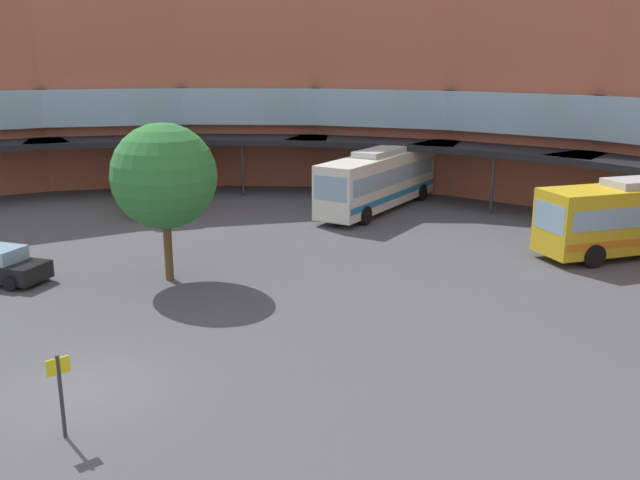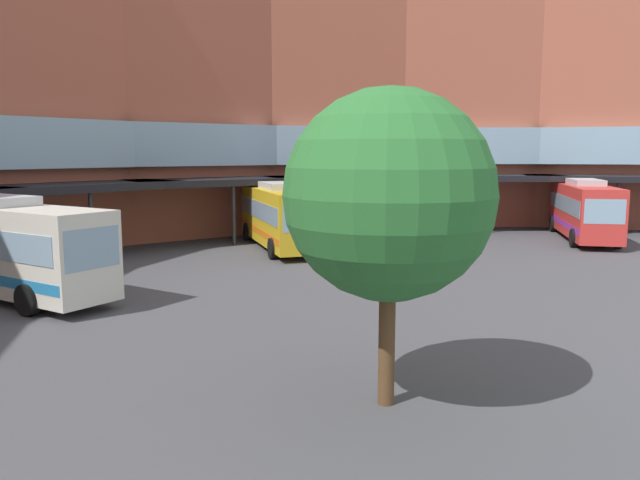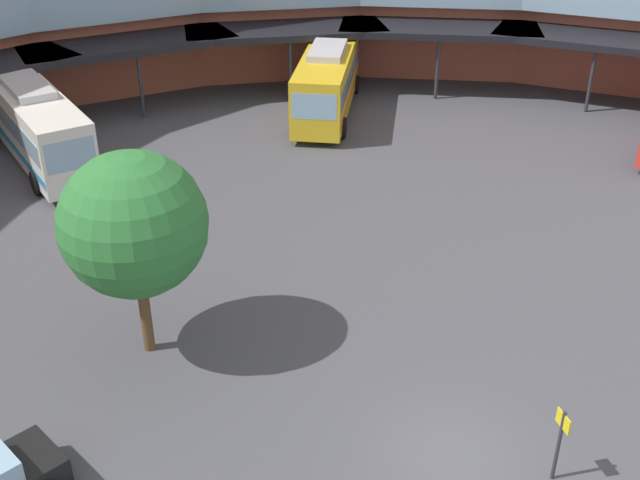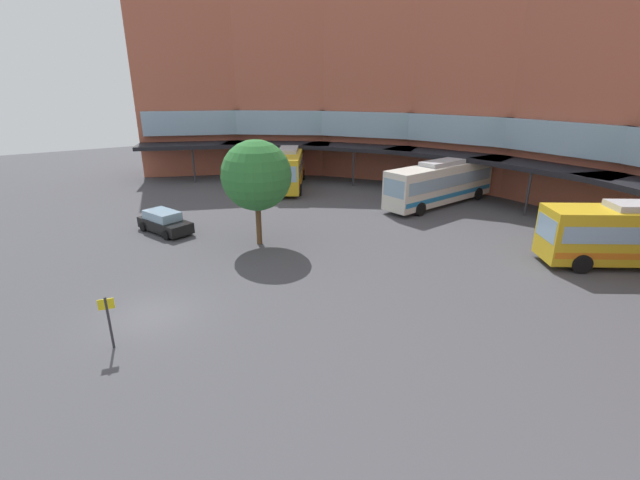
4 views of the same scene
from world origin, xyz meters
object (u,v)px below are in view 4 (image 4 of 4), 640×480
Objects in this scene: parked_car at (164,222)px; bus_0 at (638,234)px; bus_1 at (289,167)px; bus_2 at (441,182)px; stop_sign_post at (108,317)px; plaza_tree at (256,176)px.

bus_0 is at bearing 27.58° from parked_car.
bus_0 is 0.98× the size of bus_1.
stop_sign_post is (8.09, -27.94, -0.55)m from bus_2.
stop_sign_post is at bearing -40.21° from parked_car.
bus_2 is at bearing 58.49° from parked_car.
stop_sign_post is at bearing -9.76° from bus_1.
bus_2 is 17.81m from plaza_tree.
bus_2 is 22.94m from parked_car.
bus_2 is at bearing -58.52° from bus_0.
plaza_tree reaches higher than parked_car.
parked_car is at bearing -19.45° from bus_2.
bus_1 reaches higher than bus_2.
bus_1 is 16.53m from parked_car.
bus_1 is at bearing 136.37° from stop_sign_post.
stop_sign_post reaches higher than parked_car.
plaza_tree is 3.00× the size of stop_sign_post.
parked_car is (7.66, -14.59, -1.27)m from bus_1.
stop_sign_post is (13.65, -5.72, 0.67)m from parked_car.
bus_1 is 0.85× the size of bus_2.
bus_1 reaches higher than bus_0.
bus_1 is at bearing 143.58° from plaza_tree.
stop_sign_post is at bearing -53.02° from plaza_tree.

